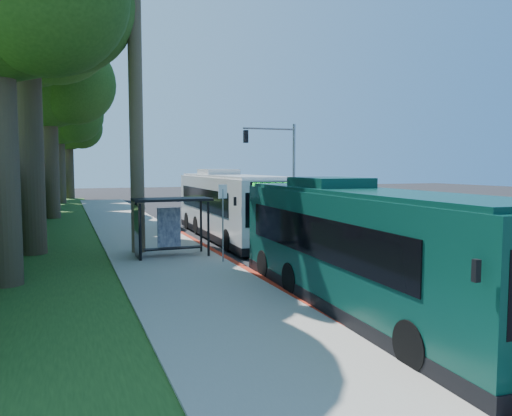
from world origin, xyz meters
name	(u,v)px	position (x,y,z in m)	size (l,w,h in m)	color
ground	(293,240)	(0.00, 0.00, 0.00)	(140.00, 140.00, 0.00)	black
sidewalk	(154,247)	(-7.30, 0.00, 0.06)	(4.50, 70.00, 0.12)	gray
red_curb	(225,258)	(-5.00, -4.00, 0.07)	(0.25, 30.00, 0.13)	#9F2311
grass_verge	(29,239)	(-13.00, 5.00, 0.03)	(8.00, 70.00, 0.06)	#234719
bus_shelter	(165,216)	(-7.26, -2.86, 1.81)	(3.20, 1.51, 2.55)	black
stop_sign_pole	(223,212)	(-5.40, -5.00, 2.08)	(0.35, 0.06, 3.17)	gray
traffic_signal_pole	(281,159)	(3.78, 10.00, 4.42)	(4.10, 0.30, 7.00)	gray
tree_1	(16,8)	(-13.37, 7.98, 12.73)	(10.50, 10.00, 18.26)	#382B1E
tree_2	(50,75)	(-11.89, 15.98, 10.48)	(8.82, 8.40, 15.12)	#382B1E
tree_3	(27,71)	(-13.88, 23.98, 11.98)	(10.08, 9.60, 17.28)	#382B1E
tree_4	(59,109)	(-11.40, 31.98, 9.73)	(8.40, 8.00, 14.14)	#382B1E
tree_5	(69,123)	(-10.41, 39.99, 8.96)	(7.35, 7.00, 12.86)	#382B1E
white_bus	(228,205)	(-2.96, 1.87, 1.82)	(2.93, 12.55, 3.72)	silver
teal_bus	(361,246)	(-3.80, -12.29, 1.73)	(3.02, 11.98, 3.54)	#093229
pickup	(239,210)	(0.23, 9.34, 0.80)	(2.66, 5.76, 1.60)	white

